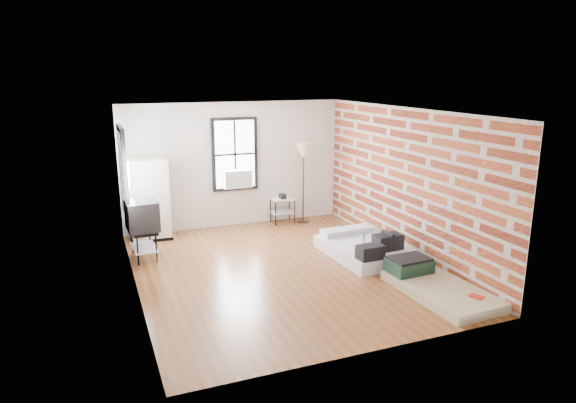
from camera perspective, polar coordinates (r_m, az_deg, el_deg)
name	(u,v)px	position (r m, az deg, el deg)	size (l,w,h in m)	color
ground	(282,270)	(9.24, -0.62, -7.57)	(6.00, 6.00, 0.00)	brown
room_shell	(287,170)	(9.16, -0.11, 3.56)	(5.02, 6.02, 2.80)	silver
mattress_main	(366,248)	(9.96, 8.70, -5.14)	(1.42, 1.87, 0.58)	white
mattress_bare	(433,284)	(8.66, 15.82, -8.82)	(1.09, 1.94, 0.41)	tan
wardrobe	(149,200)	(11.03, -15.18, 0.15)	(0.87, 0.53, 1.70)	black
side_table	(283,203)	(11.87, -0.61, -0.21)	(0.54, 0.44, 0.70)	black
floor_lamp	(304,154)	(11.76, 1.74, 5.26)	(0.40, 0.40, 1.86)	black
tv_stand	(142,217)	(9.91, -15.87, -1.69)	(0.59, 0.82, 1.12)	black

